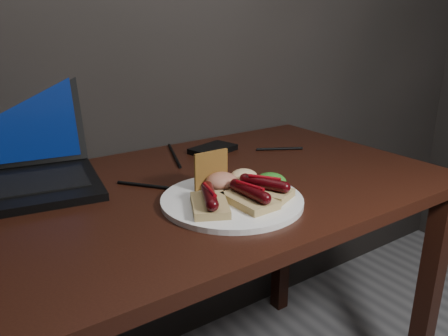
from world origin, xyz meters
TOP-DOWN VIEW (x-y plane):
  - desk at (0.00, 1.38)m, footprint 1.40×0.70m
  - laptop at (-0.25, 1.63)m, footprint 0.39×0.41m
  - hard_drive at (0.27, 1.59)m, footprint 0.15×0.11m
  - desk_cables at (-0.01, 1.51)m, footprint 1.06×0.37m
  - plate at (0.10, 1.25)m, footprint 0.40×0.40m
  - bread_sausage_left at (0.03, 1.23)m, footprint 0.11×0.13m
  - bread_sausage_center at (0.11, 1.20)m, footprint 0.07×0.12m
  - bread_sausage_right at (0.16, 1.22)m, footprint 0.11×0.13m
  - crispbread at (0.09, 1.33)m, footprint 0.08×0.01m
  - salad_greens at (0.19, 1.24)m, footprint 0.07×0.07m
  - salsa_mound at (0.11, 1.30)m, footprint 0.07×0.07m
  - coleslaw_mound at (0.17, 1.30)m, footprint 0.06×0.06m

SIDE VIEW (x-z plane):
  - desk at x=0.00m, z-range 0.29..1.04m
  - desk_cables at x=-0.01m, z-range 0.75..0.76m
  - plate at x=0.10m, z-range 0.75..0.76m
  - hard_drive at x=0.27m, z-range 0.75..0.77m
  - bread_sausage_left at x=0.03m, z-range 0.76..0.80m
  - bread_sausage_center at x=0.11m, z-range 0.76..0.80m
  - bread_sausage_right at x=0.16m, z-range 0.76..0.80m
  - coleslaw_mound at x=0.17m, z-range 0.76..0.80m
  - salad_greens at x=0.19m, z-range 0.76..0.80m
  - salsa_mound at x=0.11m, z-range 0.76..0.80m
  - laptop at x=-0.25m, z-range 0.68..0.92m
  - crispbread at x=0.09m, z-range 0.76..0.85m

